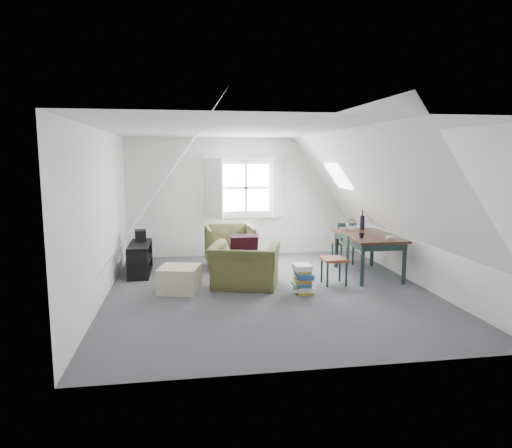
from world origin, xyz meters
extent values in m
plane|color=#48474C|center=(0.00, 0.00, 0.00)|extent=(5.50, 5.50, 0.00)
plane|color=white|center=(0.00, 0.00, 2.50)|extent=(5.50, 5.50, 0.00)
plane|color=silver|center=(0.00, 2.75, 1.25)|extent=(5.00, 0.00, 5.00)
plane|color=silver|center=(0.00, -2.75, 1.25)|extent=(5.00, 0.00, 5.00)
plane|color=silver|center=(-2.50, 0.00, 1.25)|extent=(0.00, 5.50, 5.50)
plane|color=silver|center=(2.50, 0.00, 1.25)|extent=(0.00, 5.50, 5.50)
plane|color=white|center=(-1.55, 0.00, 1.78)|extent=(3.19, 5.50, 4.48)
plane|color=white|center=(1.55, 0.00, 1.78)|extent=(3.19, 5.50, 4.48)
cube|color=white|center=(0.00, 2.73, 1.45)|extent=(1.30, 0.04, 1.30)
cube|color=white|center=(-0.68, 2.57, 1.45)|extent=(0.35, 0.35, 1.25)
cube|color=white|center=(0.68, 2.57, 1.45)|extent=(0.35, 0.35, 1.25)
cube|color=white|center=(0.00, 2.72, 1.45)|extent=(1.00, 0.02, 1.00)
cube|color=white|center=(0.00, 2.70, 1.45)|extent=(1.08, 0.04, 0.05)
cube|color=white|center=(0.00, 2.70, 1.45)|extent=(0.05, 0.04, 1.08)
cube|color=white|center=(1.55, 1.30, 1.75)|extent=(0.35, 0.75, 0.47)
imported|color=#4B4E28|center=(-0.35, 0.28, 0.00)|extent=(1.30, 1.21, 0.70)
imported|color=#4B4E28|center=(-0.46, 1.64, 0.00)|extent=(0.92, 0.94, 0.82)
cube|color=#370F1E|center=(-0.35, 0.43, 0.61)|extent=(0.46, 0.27, 0.47)
cube|color=#B8AC89|center=(-1.40, 0.18, 0.20)|extent=(0.72, 0.72, 0.40)
cube|color=black|center=(1.91, 0.66, 0.72)|extent=(0.88, 1.47, 0.04)
cube|color=#1B2E2A|center=(1.91, 0.66, 0.64)|extent=(0.78, 1.37, 0.12)
cylinder|color=#1B2E2A|center=(1.55, 0.00, 0.35)|extent=(0.07, 0.07, 0.70)
cylinder|color=#1B2E2A|center=(2.27, 0.00, 0.35)|extent=(0.07, 0.07, 0.70)
cylinder|color=#1B2E2A|center=(1.55, 1.32, 0.35)|extent=(0.07, 0.07, 0.70)
cylinder|color=#1B2E2A|center=(2.27, 1.32, 0.35)|extent=(0.07, 0.07, 0.70)
sphere|color=silver|center=(1.76, 1.11, 0.85)|extent=(0.22, 0.22, 0.22)
cylinder|color=silver|center=(1.76, 1.11, 0.99)|extent=(0.07, 0.07, 0.12)
cylinder|color=black|center=(2.01, 1.21, 0.87)|extent=(0.09, 0.09, 0.27)
cylinder|color=#3F2D1E|center=(2.01, 1.21, 1.16)|extent=(0.03, 0.06, 0.48)
cylinder|color=#3F2D1E|center=(2.03, 1.22, 1.16)|extent=(0.05, 0.07, 0.48)
cylinder|color=#3F2D1E|center=(2.00, 1.20, 1.16)|extent=(0.06, 0.08, 0.48)
imported|color=black|center=(1.66, 0.36, 0.73)|extent=(0.11, 0.11, 0.09)
cube|color=white|center=(2.11, 0.21, 0.76)|extent=(0.15, 0.11, 0.04)
cube|color=brown|center=(1.79, 1.63, 0.42)|extent=(0.39, 0.39, 0.05)
cylinder|color=#1B2E2A|center=(1.95, 1.79, 0.20)|extent=(0.03, 0.03, 0.40)
cylinder|color=#1B2E2A|center=(1.95, 1.47, 0.20)|extent=(0.03, 0.03, 0.40)
cylinder|color=#1B2E2A|center=(1.63, 1.79, 0.20)|extent=(0.03, 0.03, 0.40)
cylinder|color=#1B2E2A|center=(1.63, 1.47, 0.20)|extent=(0.03, 0.03, 0.40)
cylinder|color=#1B2E2A|center=(1.95, 1.45, 0.63)|extent=(0.03, 0.03, 0.42)
cylinder|color=#1B2E2A|center=(1.63, 1.45, 0.63)|extent=(0.03, 0.03, 0.42)
cube|color=#1B2E2A|center=(1.79, 1.45, 0.79)|extent=(0.32, 0.03, 0.07)
cube|color=#1B2E2A|center=(1.79, 1.45, 0.67)|extent=(0.32, 0.03, 0.06)
cube|color=brown|center=(1.13, 0.19, 0.42)|extent=(0.39, 0.39, 0.05)
cylinder|color=#1B2E2A|center=(0.97, 0.35, 0.20)|extent=(0.03, 0.03, 0.40)
cylinder|color=#1B2E2A|center=(1.29, 0.35, 0.20)|extent=(0.03, 0.03, 0.40)
cylinder|color=#1B2E2A|center=(0.97, 0.03, 0.20)|extent=(0.03, 0.03, 0.40)
cylinder|color=#1B2E2A|center=(1.29, 0.03, 0.20)|extent=(0.03, 0.03, 0.40)
cylinder|color=#1B2E2A|center=(1.31, 0.35, 0.63)|extent=(0.03, 0.03, 0.42)
cylinder|color=#1B2E2A|center=(1.31, 0.03, 0.63)|extent=(0.03, 0.03, 0.42)
cube|color=#1B2E2A|center=(1.31, 0.19, 0.80)|extent=(0.03, 0.32, 0.08)
cube|color=#1B2E2A|center=(1.31, 0.19, 0.68)|extent=(0.03, 0.32, 0.06)
cube|color=black|center=(-2.11, 1.41, 0.01)|extent=(0.36, 1.08, 0.03)
cube|color=black|center=(-2.11, 1.41, 0.27)|extent=(0.36, 1.08, 0.03)
cube|color=black|center=(-2.11, 1.41, 0.54)|extent=(0.36, 1.08, 0.03)
cube|color=black|center=(-2.11, 0.88, 0.27)|extent=(0.36, 0.03, 0.54)
cube|color=black|center=(-2.11, 1.93, 0.27)|extent=(0.36, 0.03, 0.54)
cube|color=#264C99|center=(-2.11, 1.09, 0.11)|extent=(0.16, 0.18, 0.20)
cube|color=red|center=(-2.11, 1.50, 0.11)|extent=(0.16, 0.22, 0.20)
cube|color=white|center=(-2.11, 1.23, 0.38)|extent=(0.16, 0.20, 0.18)
cube|color=black|center=(-2.11, 1.66, 0.65)|extent=(0.22, 0.29, 0.22)
cube|color=#B29933|center=(0.52, -0.22, 0.02)|extent=(0.24, 0.31, 0.04)
cube|color=white|center=(0.49, -0.20, 0.06)|extent=(0.30, 0.34, 0.04)
cube|color=white|center=(0.53, -0.22, 0.10)|extent=(0.25, 0.34, 0.04)
cube|color=#337F4C|center=(0.47, -0.21, 0.13)|extent=(0.25, 0.32, 0.03)
cube|color=#264C99|center=(0.50, -0.24, 0.16)|extent=(0.28, 0.35, 0.03)
cube|color=#B29933|center=(0.49, -0.21, 0.19)|extent=(0.24, 0.31, 0.03)
cube|color=#B29933|center=(0.50, -0.19, 0.22)|extent=(0.28, 0.34, 0.04)
cube|color=#264C99|center=(0.53, -0.24, 0.26)|extent=(0.28, 0.35, 0.04)
cube|color=#264C99|center=(0.51, -0.24, 0.30)|extent=(0.28, 0.34, 0.04)
cube|color=#B29933|center=(0.50, -0.18, 0.34)|extent=(0.25, 0.32, 0.04)
cube|color=white|center=(0.48, -0.19, 0.39)|extent=(0.26, 0.29, 0.05)
cube|color=white|center=(0.49, -0.18, 0.43)|extent=(0.26, 0.31, 0.04)
camera|label=1|loc=(-1.28, -6.88, 2.09)|focal=32.00mm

